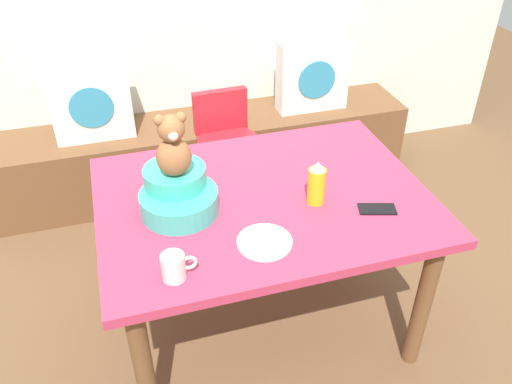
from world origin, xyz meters
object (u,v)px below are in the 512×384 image
object	(u,v)px
teddy_bear	(173,147)
coffee_mug	(174,267)
dinner_plate_near	(265,242)
highchair	(228,145)
pillow_floral_left	(91,102)
ketchup_bottle	(317,184)
pillow_floral_right	(312,76)
dining_table	(263,215)
cell_phone	(377,209)
infant_seat_teal	(178,194)
book_stack	(217,112)

from	to	relation	value
teddy_bear	coffee_mug	distance (m)	0.44
teddy_bear	dinner_plate_near	xyz separation A→B (m)	(0.26, -0.29, -0.27)
highchair	teddy_bear	world-z (taller)	teddy_bear
pillow_floral_left	ketchup_bottle	distance (m)	1.56
pillow_floral_right	dining_table	world-z (taller)	pillow_floral_right
highchair	cell_phone	size ratio (longest dim) A/B	5.49
infant_seat_teal	book_stack	bearing A→B (deg)	70.72
pillow_floral_right	ketchup_bottle	distance (m)	1.42
dining_table	dinner_plate_near	bearing A→B (deg)	-106.19
pillow_floral_left	highchair	distance (m)	0.82
cell_phone	ketchup_bottle	bearing A→B (deg)	77.34
ketchup_bottle	cell_phone	distance (m)	0.26
pillow_floral_right	book_stack	world-z (taller)	pillow_floral_right
pillow_floral_right	dining_table	bearing A→B (deg)	-119.91
infant_seat_teal	ketchup_bottle	bearing A→B (deg)	-11.83
book_stack	ketchup_bottle	world-z (taller)	ketchup_bottle
pillow_floral_right	infant_seat_teal	distance (m)	1.60
dining_table	infant_seat_teal	bearing A→B (deg)	178.21
book_stack	coffee_mug	size ratio (longest dim) A/B	1.67
book_stack	cell_phone	distance (m)	1.51
teddy_bear	book_stack	bearing A→B (deg)	70.73
book_stack	coffee_mug	world-z (taller)	coffee_mug
highchair	cell_phone	xyz separation A→B (m)	(0.35, -1.02, 0.22)
infant_seat_teal	teddy_bear	distance (m)	0.21
dining_table	infant_seat_teal	distance (m)	0.38
dining_table	cell_phone	size ratio (longest dim) A/B	9.17
book_stack	coffee_mug	bearing A→B (deg)	-107.56
cell_phone	pillow_floral_right	bearing A→B (deg)	4.75
book_stack	teddy_bear	size ratio (longest dim) A/B	0.80
coffee_mug	cell_phone	xyz separation A→B (m)	(0.81, 0.14, -0.04)
highchair	coffee_mug	xyz separation A→B (m)	(-0.46, -1.16, 0.27)
pillow_floral_left	highchair	xyz separation A→B (m)	(0.68, -0.42, -0.16)
dining_table	ketchup_bottle	world-z (taller)	ketchup_bottle
pillow_floral_left	infant_seat_teal	size ratio (longest dim) A/B	1.33
pillow_floral_left	coffee_mug	bearing A→B (deg)	-82.00
dinner_plate_near	coffee_mug	bearing A→B (deg)	-166.64
cell_phone	infant_seat_teal	bearing A→B (deg)	89.46
book_stack	ketchup_bottle	size ratio (longest dim) A/B	1.08
pillow_floral_left	book_stack	world-z (taller)	pillow_floral_left
ketchup_bottle	dinner_plate_near	bearing A→B (deg)	-145.68
pillow_floral_right	highchair	bearing A→B (deg)	-147.53
pillow_floral_left	teddy_bear	distance (m)	1.29
pillow_floral_left	highchair	bearing A→B (deg)	-31.29
book_stack	dining_table	distance (m)	1.25
book_stack	cell_phone	world-z (taller)	cell_phone
pillow_floral_left	pillow_floral_right	bearing A→B (deg)	0.00
pillow_floral_left	infant_seat_teal	xyz separation A→B (m)	(0.30, -1.21, 0.13)
highchair	coffee_mug	size ratio (longest dim) A/B	6.58
pillow_floral_right	ketchup_bottle	size ratio (longest dim) A/B	2.38
pillow_floral_right	teddy_bear	world-z (taller)	teddy_bear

